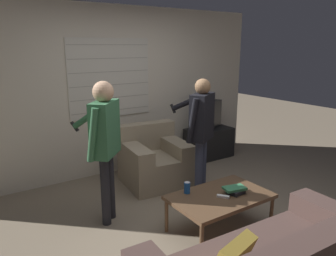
{
  "coord_description": "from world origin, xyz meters",
  "views": [
    {
      "loc": [
        -2.14,
        -2.59,
        1.96
      ],
      "look_at": [
        -0.03,
        0.57,
        1.0
      ],
      "focal_mm": 35.0,
      "sensor_mm": 36.0,
      "label": 1
    }
  ],
  "objects_px": {
    "tv": "(209,115)",
    "book_stack": "(235,190)",
    "coffee_table": "(220,198)",
    "armchair_beige": "(154,161)",
    "person_right_standing": "(201,124)",
    "spare_remote": "(223,196)",
    "soda_can": "(187,188)",
    "person_left_standing": "(104,135)"
  },
  "relations": [
    {
      "from": "coffee_table",
      "to": "book_stack",
      "type": "relative_size",
      "value": 4.02
    },
    {
      "from": "tv",
      "to": "book_stack",
      "type": "distance_m",
      "value": 2.42
    },
    {
      "from": "book_stack",
      "to": "person_right_standing",
      "type": "bearing_deg",
      "value": 77.04
    },
    {
      "from": "armchair_beige",
      "to": "book_stack",
      "type": "distance_m",
      "value": 1.58
    },
    {
      "from": "person_left_standing",
      "to": "book_stack",
      "type": "xyz_separation_m",
      "value": [
        1.09,
        -0.92,
        -0.57
      ]
    },
    {
      "from": "coffee_table",
      "to": "soda_can",
      "type": "relative_size",
      "value": 8.45
    },
    {
      "from": "tv",
      "to": "book_stack",
      "type": "xyz_separation_m",
      "value": [
        -1.34,
        -1.99,
        -0.31
      ]
    },
    {
      "from": "person_left_standing",
      "to": "book_stack",
      "type": "distance_m",
      "value": 1.53
    },
    {
      "from": "tv",
      "to": "book_stack",
      "type": "height_order",
      "value": "tv"
    },
    {
      "from": "soda_can",
      "to": "spare_remote",
      "type": "xyz_separation_m",
      "value": [
        0.25,
        -0.3,
        -0.05
      ]
    },
    {
      "from": "coffee_table",
      "to": "person_left_standing",
      "type": "distance_m",
      "value": 1.42
    },
    {
      "from": "person_left_standing",
      "to": "soda_can",
      "type": "xyz_separation_m",
      "value": [
        0.66,
        -0.62,
        -0.54
      ]
    },
    {
      "from": "person_left_standing",
      "to": "spare_remote",
      "type": "bearing_deg",
      "value": -91.15
    },
    {
      "from": "spare_remote",
      "to": "tv",
      "type": "bearing_deg",
      "value": 15.74
    },
    {
      "from": "spare_remote",
      "to": "coffee_table",
      "type": "bearing_deg",
      "value": 39.83
    },
    {
      "from": "armchair_beige",
      "to": "soda_can",
      "type": "bearing_deg",
      "value": 80.85
    },
    {
      "from": "soda_can",
      "to": "person_right_standing",
      "type": "bearing_deg",
      "value": 41.1
    },
    {
      "from": "person_left_standing",
      "to": "armchair_beige",
      "type": "bearing_deg",
      "value": -13.07
    },
    {
      "from": "armchair_beige",
      "to": "spare_remote",
      "type": "xyz_separation_m",
      "value": [
        -0.11,
        -1.57,
        0.1
      ]
    },
    {
      "from": "coffee_table",
      "to": "spare_remote",
      "type": "height_order",
      "value": "spare_remote"
    },
    {
      "from": "armchair_beige",
      "to": "tv",
      "type": "height_order",
      "value": "tv"
    },
    {
      "from": "armchair_beige",
      "to": "person_left_standing",
      "type": "height_order",
      "value": "person_left_standing"
    },
    {
      "from": "armchair_beige",
      "to": "book_stack",
      "type": "relative_size",
      "value": 3.63
    },
    {
      "from": "coffee_table",
      "to": "person_left_standing",
      "type": "relative_size",
      "value": 0.66
    },
    {
      "from": "coffee_table",
      "to": "book_stack",
      "type": "bearing_deg",
      "value": -19.22
    },
    {
      "from": "person_right_standing",
      "to": "soda_can",
      "type": "height_order",
      "value": "person_right_standing"
    },
    {
      "from": "coffee_table",
      "to": "spare_remote",
      "type": "xyz_separation_m",
      "value": [
        -0.01,
        -0.06,
        0.05
      ]
    },
    {
      "from": "person_left_standing",
      "to": "spare_remote",
      "type": "distance_m",
      "value": 1.42
    },
    {
      "from": "soda_can",
      "to": "coffee_table",
      "type": "bearing_deg",
      "value": -42.19
    },
    {
      "from": "person_right_standing",
      "to": "spare_remote",
      "type": "relative_size",
      "value": 12.27
    },
    {
      "from": "tv",
      "to": "person_left_standing",
      "type": "distance_m",
      "value": 2.66
    },
    {
      "from": "armchair_beige",
      "to": "tv",
      "type": "relative_size",
      "value": 1.37
    },
    {
      "from": "armchair_beige",
      "to": "person_left_standing",
      "type": "xyz_separation_m",
      "value": [
        -1.02,
        -0.65,
        0.69
      ]
    },
    {
      "from": "person_left_standing",
      "to": "person_right_standing",
      "type": "xyz_separation_m",
      "value": [
        1.28,
        -0.08,
        -0.03
      ]
    },
    {
      "from": "book_stack",
      "to": "spare_remote",
      "type": "relative_size",
      "value": 2.07
    },
    {
      "from": "person_right_standing",
      "to": "spare_remote",
      "type": "distance_m",
      "value": 1.07
    },
    {
      "from": "person_left_standing",
      "to": "person_right_standing",
      "type": "bearing_deg",
      "value": -49.45
    },
    {
      "from": "coffee_table",
      "to": "tv",
      "type": "distance_m",
      "value": 2.48
    },
    {
      "from": "coffee_table",
      "to": "tv",
      "type": "relative_size",
      "value": 1.51
    },
    {
      "from": "armchair_beige",
      "to": "tv",
      "type": "bearing_deg",
      "value": -156.94
    },
    {
      "from": "coffee_table",
      "to": "tv",
      "type": "height_order",
      "value": "tv"
    },
    {
      "from": "book_stack",
      "to": "spare_remote",
      "type": "bearing_deg",
      "value": -178.95
    }
  ]
}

